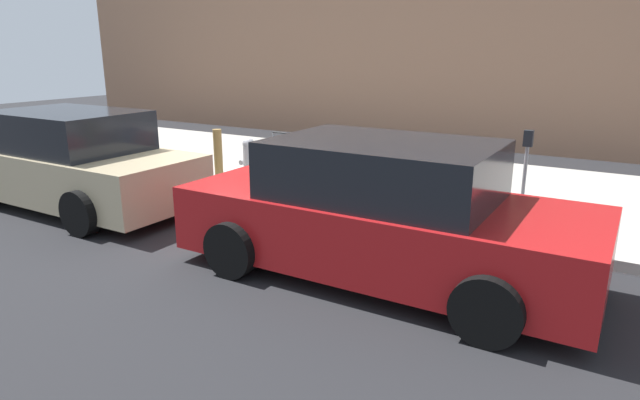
# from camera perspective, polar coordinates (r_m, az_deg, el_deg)

# --- Properties ---
(ground_plane) EXTENTS (40.00, 40.00, 0.00)m
(ground_plane) POSITION_cam_1_polar(r_m,az_deg,el_deg) (9.11, -9.21, -0.24)
(ground_plane) COLOR black
(sidewalk_curb) EXTENTS (18.00, 5.00, 0.14)m
(sidewalk_curb) POSITION_cam_1_polar(r_m,az_deg,el_deg) (11.06, -0.89, 3.16)
(sidewalk_curb) COLOR #ADA89E
(sidewalk_curb) RESTS_ON ground_plane
(suitcase_silver_0) EXTENTS (0.47, 0.24, 0.79)m
(suitcase_silver_0) POSITION_cam_1_polar(r_m,az_deg,el_deg) (8.10, 12.08, 0.71)
(suitcase_silver_0) COLOR #9EA0A8
(suitcase_silver_0) RESTS_ON sidewalk_curb
(suitcase_olive_1) EXTENTS (0.39, 0.27, 1.07)m
(suitcase_olive_1) POSITION_cam_1_polar(r_m,az_deg,el_deg) (8.21, 8.97, 1.85)
(suitcase_olive_1) COLOR #59601E
(suitcase_olive_1) RESTS_ON sidewalk_curb
(suitcase_maroon_2) EXTENTS (0.43, 0.25, 0.65)m
(suitcase_maroon_2) POSITION_cam_1_polar(r_m,az_deg,el_deg) (8.44, 6.24, 1.68)
(suitcase_maroon_2) COLOR maroon
(suitcase_maroon_2) RESTS_ON sidewalk_curb
(suitcase_black_3) EXTENTS (0.36, 0.22, 0.96)m
(suitcase_black_3) POSITION_cam_1_polar(r_m,az_deg,el_deg) (8.58, 3.53, 2.36)
(suitcase_black_3) COLOR black
(suitcase_black_3) RESTS_ON sidewalk_curb
(suitcase_navy_4) EXTENTS (0.45, 0.23, 0.81)m
(suitcase_navy_4) POSITION_cam_1_polar(r_m,az_deg,el_deg) (8.78, 0.95, 2.85)
(suitcase_navy_4) COLOR navy
(suitcase_navy_4) RESTS_ON sidewalk_curb
(suitcase_red_5) EXTENTS (0.49, 0.29, 1.01)m
(suitcase_red_5) POSITION_cam_1_polar(r_m,az_deg,el_deg) (9.04, -1.89, 3.12)
(suitcase_red_5) COLOR red
(suitcase_red_5) RESTS_ON sidewalk_curb
(suitcase_teal_6) EXTENTS (0.36, 0.24, 0.98)m
(suitcase_teal_6) POSITION_cam_1_polar(r_m,az_deg,el_deg) (9.31, -4.20, 3.54)
(suitcase_teal_6) COLOR #0F606B
(suitcase_teal_6) RESTS_ON sidewalk_curb
(fire_hydrant) EXTENTS (0.39, 0.21, 0.83)m
(fire_hydrant) POSITION_cam_1_polar(r_m,az_deg,el_deg) (9.68, -7.52, 4.24)
(fire_hydrant) COLOR #99999E
(fire_hydrant) RESTS_ON sidewalk_curb
(bollard_post) EXTENTS (0.15, 0.15, 0.95)m
(bollard_post) POSITION_cam_1_polar(r_m,az_deg,el_deg) (9.92, -10.70, 4.64)
(bollard_post) COLOR brown
(bollard_post) RESTS_ON sidewalk_curb
(parking_meter) EXTENTS (0.12, 0.09, 1.27)m
(parking_meter) POSITION_cam_1_polar(r_m,az_deg,el_deg) (7.92, 20.91, 3.71)
(parking_meter) COLOR slate
(parking_meter) RESTS_ON sidewalk_curb
(parked_car_red_0) EXTENTS (4.53, 2.01, 1.53)m
(parked_car_red_0) POSITION_cam_1_polar(r_m,az_deg,el_deg) (5.96, 6.55, -1.46)
(parked_car_red_0) COLOR #AD1619
(parked_car_red_0) RESTS_ON ground_plane
(parked_car_beige_1) EXTENTS (4.42, 1.98, 1.54)m
(parked_car_beige_1) POSITION_cam_1_polar(r_m,az_deg,el_deg) (9.49, -24.74, 3.65)
(parked_car_beige_1) COLOR tan
(parked_car_beige_1) RESTS_ON ground_plane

